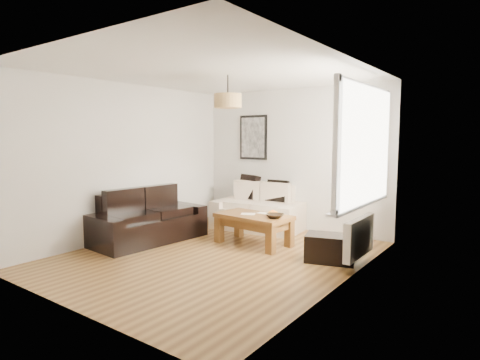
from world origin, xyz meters
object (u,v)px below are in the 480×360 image
Objects in this scene: loveseat_cream at (258,208)px; sofa_leather at (148,217)px; coffee_table at (253,229)px; ottoman at (330,248)px.

loveseat_cream reaches higher than sofa_leather.
coffee_table is 1.36m from ottoman.
coffee_table is (0.54, -0.95, -0.16)m from loveseat_cream.
coffee_table is (1.53, 0.83, -0.16)m from sofa_leather.
coffee_table is at bearing -56.52° from sofa_leather.
loveseat_cream reaches higher than ottoman.
ottoman is (1.35, -0.11, -0.06)m from coffee_table.
sofa_leather is 1.75m from coffee_table.
sofa_leather is (-0.99, -1.78, -0.00)m from loveseat_cream.
ottoman is at bearing -4.75° from coffee_table.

